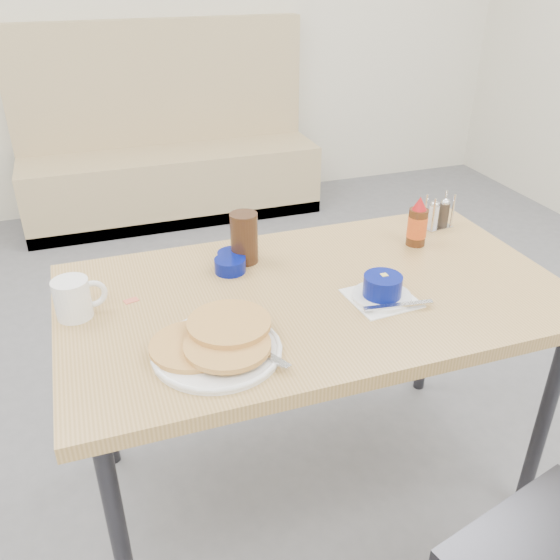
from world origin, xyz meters
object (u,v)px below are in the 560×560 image
object	(u,v)px
creamer_bowl	(230,265)
condiment_caddy	(438,216)
pancake_plate	(217,344)
coffee_mug	(74,298)
grits_setting	(382,289)
butter_bowl	(233,258)
dining_table	(314,309)
amber_tumbler	(244,238)
syrup_bottle	(417,224)
booth_bench	(170,163)

from	to	relation	value
creamer_bowl	condiment_caddy	world-z (taller)	condiment_caddy
pancake_plate	coffee_mug	size ratio (longest dim) A/B	2.26
grits_setting	butter_bowl	size ratio (longest dim) A/B	2.24
creamer_bowl	condiment_caddy	bearing A→B (deg)	5.83
dining_table	amber_tumbler	bearing A→B (deg)	119.97
dining_table	pancake_plate	world-z (taller)	pancake_plate
pancake_plate	amber_tumbler	bearing A→B (deg)	65.78
amber_tumbler	syrup_bottle	distance (m)	0.56
amber_tumbler	condiment_caddy	world-z (taller)	amber_tumbler
booth_bench	butter_bowl	size ratio (longest dim) A/B	20.92
dining_table	butter_bowl	size ratio (longest dim) A/B	15.42
dining_table	creamer_bowl	bearing A→B (deg)	136.68
coffee_mug	booth_bench	bearing A→B (deg)	75.48
coffee_mug	condiment_caddy	world-z (taller)	condiment_caddy
creamer_bowl	condiment_caddy	size ratio (longest dim) A/B	0.78
grits_setting	amber_tumbler	xyz separation A→B (m)	(-0.29, 0.34, 0.05)
syrup_bottle	pancake_plate	bearing A→B (deg)	-154.18
amber_tumbler	syrup_bottle	world-z (taller)	syrup_bottle
booth_bench	pancake_plate	world-z (taller)	booth_bench
dining_table	condiment_caddy	world-z (taller)	condiment_caddy
coffee_mug	amber_tumbler	xyz separation A→B (m)	(0.50, 0.15, 0.02)
syrup_bottle	butter_bowl	bearing A→B (deg)	174.35
creamer_bowl	syrup_bottle	bearing A→B (deg)	-1.56
booth_bench	pancake_plate	bearing A→B (deg)	-96.87
dining_table	butter_bowl	bearing A→B (deg)	127.91
coffee_mug	amber_tumbler	bearing A→B (deg)	17.17
butter_bowl	condiment_caddy	distance (m)	0.74
grits_setting	syrup_bottle	size ratio (longest dim) A/B	1.25
grits_setting	creamer_bowl	world-z (taller)	grits_setting
pancake_plate	butter_bowl	world-z (taller)	pancake_plate
coffee_mug	grits_setting	xyz separation A→B (m)	(0.79, -0.19, -0.02)
pancake_plate	amber_tumbler	size ratio (longest dim) A/B	1.97
booth_bench	butter_bowl	world-z (taller)	booth_bench
coffee_mug	syrup_bottle	bearing A→B (deg)	4.71
amber_tumbler	syrup_bottle	size ratio (longest dim) A/B	0.96
grits_setting	syrup_bottle	xyz separation A→B (m)	(0.26, 0.27, 0.04)
dining_table	amber_tumbler	world-z (taller)	amber_tumbler
creamer_bowl	condiment_caddy	xyz separation A→B (m)	(0.76, 0.08, 0.02)
coffee_mug	butter_bowl	xyz separation A→B (m)	(0.46, 0.15, -0.03)
butter_bowl	condiment_caddy	bearing A→B (deg)	2.71
dining_table	coffee_mug	xyz separation A→B (m)	(-0.64, 0.08, 0.12)
coffee_mug	creamer_bowl	bearing A→B (deg)	13.27
butter_bowl	amber_tumbler	size ratio (longest dim) A/B	0.58
dining_table	amber_tumbler	distance (m)	0.31
booth_bench	creamer_bowl	distance (m)	2.40
pancake_plate	syrup_bottle	distance (m)	0.83
syrup_bottle	condiment_caddy	bearing A→B (deg)	33.61
booth_bench	grits_setting	size ratio (longest dim) A/B	9.34
condiment_caddy	butter_bowl	bearing A→B (deg)	175.11
butter_bowl	syrup_bottle	size ratio (longest dim) A/B	0.56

